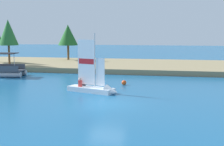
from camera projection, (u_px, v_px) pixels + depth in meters
ground_plane at (107, 104)px, 22.13m from camera, size 200.00×200.00×0.00m
shore_bank at (141, 66)px, 44.29m from camera, size 80.00×15.09×0.63m
shoreline_tree_midleft at (8, 33)px, 41.89m from camera, size 2.61×2.61×6.04m
shoreline_tree_centre at (68, 35)px, 49.71m from camera, size 3.12×3.12×5.54m
sailboat at (97, 88)px, 26.22m from camera, size 4.75×2.61×5.28m
pontoon_boat at (1, 70)px, 36.02m from camera, size 5.55×3.16×2.65m
channel_buoy at (124, 83)px, 30.08m from camera, size 0.46×0.46×0.46m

